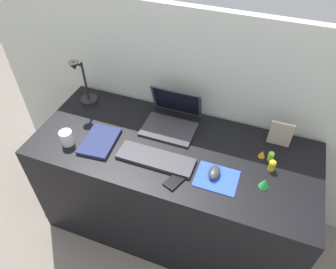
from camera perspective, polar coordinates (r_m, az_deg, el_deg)
ground_plane at (r=2.31m, az=0.68°, el=-15.26°), size 6.00×6.00×0.00m
back_wall at (r=2.02m, az=4.45°, el=3.66°), size 2.77×0.05×1.37m
desk at (r=2.00m, az=0.77°, el=-9.77°), size 1.57×0.66×0.74m
laptop at (r=1.83m, az=0.77°, el=3.22°), size 0.30×0.28×0.21m
keyboard at (r=1.65m, az=-2.25°, el=-4.42°), size 0.41×0.13×0.02m
mousepad at (r=1.60m, az=8.80°, el=-7.83°), size 0.21×0.17×0.00m
mouse at (r=1.59m, az=8.40°, el=-6.81°), size 0.06×0.10×0.03m
cell_phone at (r=1.57m, az=1.42°, el=-8.22°), size 0.11×0.14×0.01m
desk_lamp at (r=1.99m, az=-15.23°, el=8.91°), size 0.11×0.15×0.33m
notebook_pad at (r=1.78m, az=-12.28°, el=-1.18°), size 0.19×0.25×0.02m
picture_frame at (r=1.79m, az=19.72°, el=0.10°), size 0.12×0.02×0.15m
coffee_mug at (r=1.80m, az=-17.88°, el=-0.56°), size 0.07×0.07×0.08m
toy_figurine_yellow at (r=1.67m, az=18.37°, el=-5.25°), size 0.04×0.04×0.07m
toy_figurine_green at (r=1.60m, az=17.10°, el=-8.40°), size 0.05×0.05×0.05m
toy_figurine_lime at (r=1.72m, az=18.16°, el=-3.70°), size 0.03×0.03×0.06m
toy_figurine_orange at (r=1.73m, az=16.68°, el=-3.37°), size 0.04×0.04×0.04m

